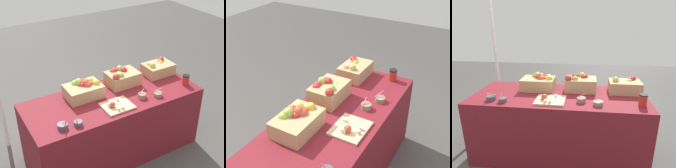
{
  "view_description": "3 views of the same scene",
  "coord_description": "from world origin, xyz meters",
  "views": [
    {
      "loc": [
        -1.44,
        -2.41,
        2.49
      ],
      "look_at": [
        -0.02,
        -0.02,
        0.91
      ],
      "focal_mm": 49.85,
      "sensor_mm": 36.0,
      "label": 1
    },
    {
      "loc": [
        -1.63,
        -0.98,
        2.15
      ],
      "look_at": [
        0.18,
        0.06,
        0.95
      ],
      "focal_mm": 46.29,
      "sensor_mm": 36.0,
      "label": 2
    },
    {
      "loc": [
        0.3,
        -1.98,
        1.52
      ],
      "look_at": [
        0.05,
        0.02,
        0.86
      ],
      "focal_mm": 31.13,
      "sensor_mm": 36.0,
      "label": 3
    }
  ],
  "objects": [
    {
      "name": "sample_bowl_extra",
      "position": [
        0.42,
        -0.24,
        0.76
      ],
      "size": [
        0.1,
        0.09,
        0.09
      ],
      "color": "gray",
      "rests_on": "table"
    },
    {
      "name": "apple_crate_middle",
      "position": [
        0.23,
        0.18,
        0.83
      ],
      "size": [
        0.35,
        0.26,
        0.2
      ],
      "color": "tan",
      "rests_on": "table"
    },
    {
      "name": "tent_pole",
      "position": [
        -1.04,
        0.7,
        1.11
      ],
      "size": [
        0.04,
        0.04,
        2.21
      ],
      "primitive_type": "cylinder",
      "color": "white",
      "rests_on": "ground_plane"
    },
    {
      "name": "ground_plane",
      "position": [
        0.0,
        0.0,
        0.0
      ],
      "size": [
        10.0,
        10.0,
        0.0
      ],
      "primitive_type": "plane",
      "color": "#474442"
    },
    {
      "name": "apple_crate_right",
      "position": [
        -0.26,
        0.16,
        0.83
      ],
      "size": [
        0.38,
        0.27,
        0.2
      ],
      "color": "tan",
      "rests_on": "table"
    },
    {
      "name": "table",
      "position": [
        0.0,
        0.0,
        0.37
      ],
      "size": [
        1.9,
        0.76,
        0.74
      ],
      "primitive_type": "cube",
      "color": "maroon",
      "rests_on": "ground_plane"
    },
    {
      "name": "cutting_board_front",
      "position": [
        -0.07,
        -0.19,
        0.76
      ],
      "size": [
        0.3,
        0.26,
        0.08
      ],
      "color": "#D1B284",
      "rests_on": "table"
    },
    {
      "name": "sample_bowl_mid",
      "position": [
        -0.53,
        -0.27,
        0.76
      ],
      "size": [
        0.08,
        0.08,
        0.09
      ],
      "color": "#4C4C51",
      "rests_on": "table"
    },
    {
      "name": "coffee_cup",
      "position": [
        0.84,
        -0.2,
        0.8
      ],
      "size": [
        0.08,
        0.08,
        0.12
      ],
      "color": "red",
      "rests_on": "table"
    },
    {
      "name": "sample_bowl_near",
      "position": [
        0.25,
        -0.18,
        0.77
      ],
      "size": [
        0.09,
        0.09,
        0.09
      ],
      "color": "gray",
      "rests_on": "table"
    },
    {
      "name": "sample_bowl_far",
      "position": [
        -0.67,
        -0.24,
        0.76
      ],
      "size": [
        0.09,
        0.09,
        0.09
      ],
      "color": "#4C4C51",
      "rests_on": "table"
    },
    {
      "name": "apple_crate_left",
      "position": [
        0.72,
        0.17,
        0.82
      ],
      "size": [
        0.35,
        0.25,
        0.19
      ],
      "color": "tan",
      "rests_on": "table"
    }
  ]
}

